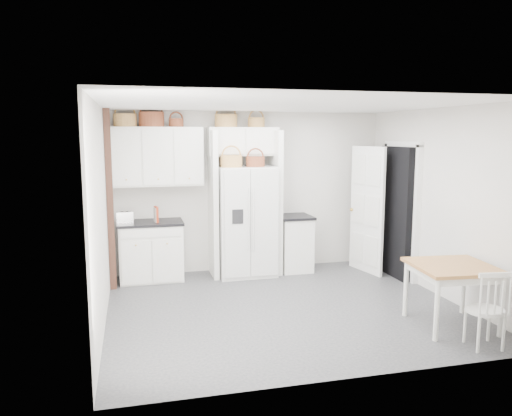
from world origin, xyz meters
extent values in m
plane|color=#2A2A2F|center=(0.00, 0.00, 0.00)|extent=(4.50, 4.50, 0.00)
plane|color=white|center=(0.00, 0.00, 2.60)|extent=(4.50, 4.50, 0.00)
plane|color=silver|center=(0.00, 2.00, 1.30)|extent=(4.50, 0.00, 4.50)
plane|color=silver|center=(-2.25, 0.00, 1.30)|extent=(0.00, 4.00, 4.00)
plane|color=silver|center=(2.25, 0.00, 1.30)|extent=(0.00, 4.00, 4.00)
cube|color=silver|center=(-0.15, 1.65, 0.87)|extent=(0.90, 0.72, 1.74)
cube|color=silver|center=(-1.64, 1.70, 0.44)|extent=(0.95, 0.60, 0.88)
cube|color=silver|center=(0.69, 1.70, 0.44)|extent=(0.50, 0.60, 0.88)
cube|color=#9D622F|center=(1.70, -1.09, 0.37)|extent=(0.97, 0.97, 0.74)
cube|color=silver|center=(1.68, -1.69, 0.40)|extent=(0.43, 0.40, 0.80)
cube|color=black|center=(-1.64, 1.70, 0.90)|extent=(0.99, 0.64, 0.04)
cube|color=black|center=(0.69, 1.70, 0.90)|extent=(0.54, 0.64, 0.04)
cube|color=silver|center=(-2.01, 1.66, 1.00)|extent=(0.25, 0.15, 0.17)
cube|color=maroon|center=(-1.55, 1.62, 1.04)|extent=(0.06, 0.16, 0.24)
cube|color=silver|center=(-1.55, 1.62, 1.03)|extent=(0.06, 0.15, 0.22)
cylinder|color=brown|center=(-1.95, 1.83, 2.45)|extent=(0.34, 0.34, 0.19)
cylinder|color=#58311A|center=(-1.57, 1.83, 2.46)|extent=(0.38, 0.38, 0.22)
cylinder|color=#58311A|center=(-1.20, 1.83, 2.41)|extent=(0.22, 0.22, 0.13)
cylinder|color=brown|center=(-0.42, 1.83, 2.45)|extent=(0.36, 0.36, 0.20)
cylinder|color=brown|center=(0.07, 1.83, 2.43)|extent=(0.27, 0.27, 0.15)
cylinder|color=brown|center=(-0.39, 1.55, 1.83)|extent=(0.33, 0.33, 0.18)
cylinder|color=#58311A|center=(-0.01, 1.55, 1.82)|extent=(0.29, 0.29, 0.16)
cube|color=silver|center=(-1.50, 1.83, 1.90)|extent=(1.40, 0.34, 0.90)
cube|color=silver|center=(-0.15, 1.83, 2.12)|extent=(1.12, 0.34, 0.45)
cube|color=silver|center=(-0.66, 1.70, 1.15)|extent=(0.08, 0.60, 2.30)
cube|color=silver|center=(0.36, 1.70, 1.15)|extent=(0.08, 0.60, 2.30)
cube|color=#431E17|center=(-2.20, 1.35, 1.30)|extent=(0.09, 0.09, 2.60)
cube|color=black|center=(2.16, 1.00, 1.02)|extent=(0.18, 0.85, 2.05)
cube|color=white|center=(1.80, 1.33, 1.02)|extent=(0.21, 0.79, 2.05)
camera|label=1|loc=(-1.87, -5.99, 2.23)|focal=35.00mm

